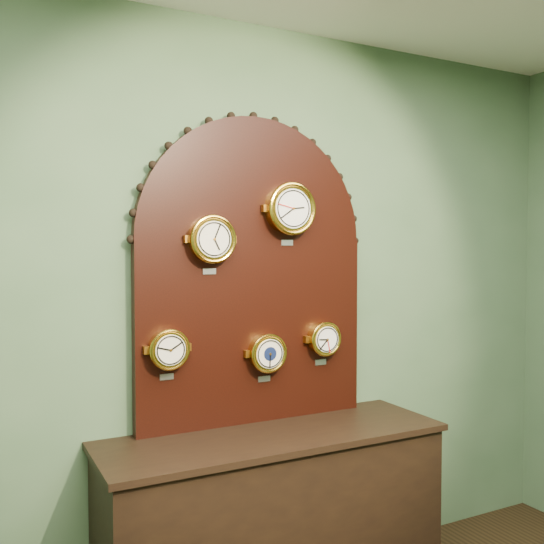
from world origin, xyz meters
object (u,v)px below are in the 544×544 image
roman_clock (212,239)px  arabic_clock (290,209)px  display_board (253,261)px  hygrometer (169,349)px  tide_clock (324,339)px  shop_counter (274,523)px  barometer (267,353)px

roman_clock → arabic_clock: bearing=-0.1°
display_board → arabic_clock: (0.17, -0.07, 0.26)m
hygrometer → arabic_clock: bearing=-0.2°
display_board → tide_clock: size_ratio=6.64×
tide_clock → shop_counter: bearing=-157.3°
arabic_clock → roman_clock: bearing=179.9°
arabic_clock → tide_clock: 0.69m
shop_counter → barometer: barometer is taller
barometer → tide_clock: bearing=0.1°
barometer → tide_clock: 0.33m
display_board → roman_clock: 0.28m
display_board → hygrometer: 0.61m
roman_clock → tide_clock: 0.80m
shop_counter → hygrometer: bearing=161.3°
arabic_clock → tide_clock: bearing=0.6°
display_board → arabic_clock: bearing=-21.6°
shop_counter → barometer: 0.79m
hygrometer → tide_clock: hygrometer is taller
display_board → arabic_clock: size_ratio=4.90×
shop_counter → tide_clock: size_ratio=6.94×
shop_counter → roman_clock: size_ratio=5.77×
barometer → display_board: bearing=122.2°
hygrometer → roman_clock: bearing=-0.3°
shop_counter → display_board: size_ratio=1.05×
hygrometer → barometer: (0.50, -0.00, -0.06)m
barometer → tide_clock: (0.33, 0.00, 0.05)m
display_board → barometer: (0.04, -0.07, -0.45)m
barometer → roman_clock: bearing=-179.9°
display_board → shop_counter: bearing=-90.0°
display_board → hygrometer: bearing=-171.8°
roman_clock → arabic_clock: size_ratio=0.89×
shop_counter → arabic_clock: arabic_clock is taller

